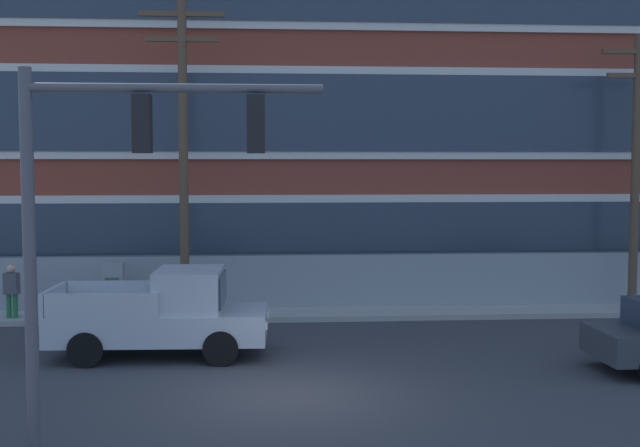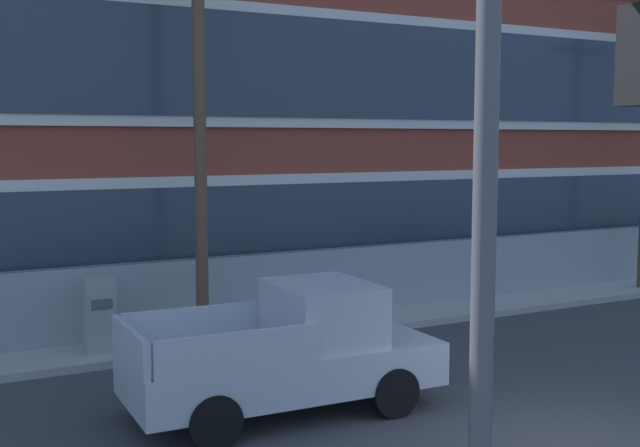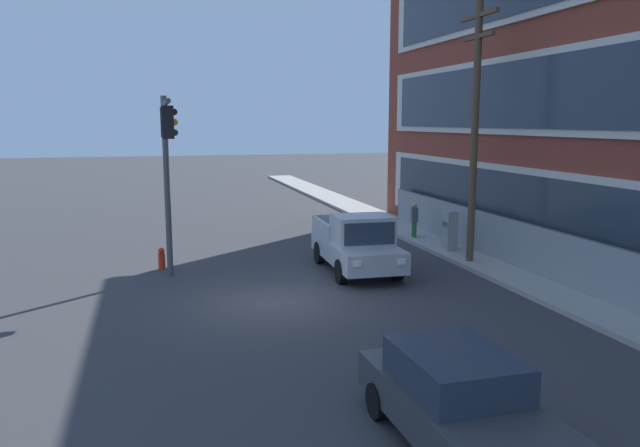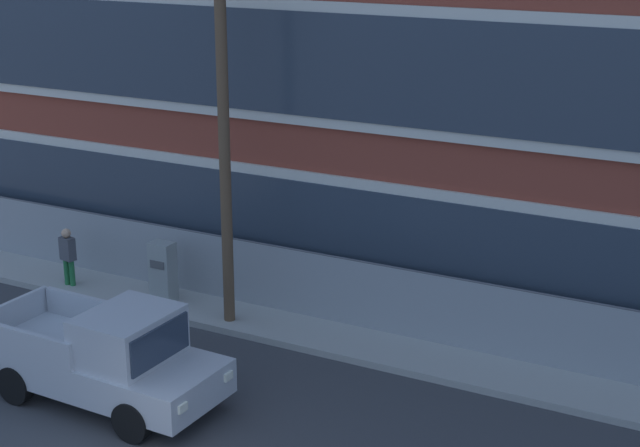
# 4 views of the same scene
# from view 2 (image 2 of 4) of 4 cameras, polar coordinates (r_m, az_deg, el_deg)

# --- Properties ---
(sidewalk_building_side) EXTENTS (80.00, 2.10, 0.16)m
(sidewalk_building_side) POSITION_cam_2_polar(r_m,az_deg,el_deg) (18.75, -0.77, -7.32)
(sidewalk_building_side) COLOR #9E9B93
(sidewalk_building_side) RESTS_ON ground
(brick_mill_building) EXTENTS (36.74, 10.04, 16.13)m
(brick_mill_building) POSITION_cam_2_polar(r_m,az_deg,el_deg) (25.02, -0.80, 14.44)
(brick_mill_building) COLOR brown
(brick_mill_building) RESTS_ON ground
(chain_link_fence) EXTENTS (32.99, 0.06, 1.80)m
(chain_link_fence) POSITION_cam_2_polar(r_m,az_deg,el_deg) (21.25, 8.79, -3.51)
(chain_link_fence) COLOR gray
(chain_link_fence) RESTS_ON ground
(traffic_signal_mast) EXTENTS (4.64, 0.43, 5.99)m
(traffic_signal_mast) POSITION_cam_2_polar(r_m,az_deg,el_deg) (7.53, 19.31, 4.26)
(traffic_signal_mast) COLOR #4C4C51
(traffic_signal_mast) RESTS_ON ground
(pickup_truck_silver) EXTENTS (5.11, 2.28, 2.07)m
(pickup_truck_silver) POSITION_cam_2_polar(r_m,az_deg,el_deg) (13.08, -2.10, -9.20)
(pickup_truck_silver) COLOR #B2B5BA
(pickup_truck_silver) RESTS_ON ground
(utility_pole_near_corner) EXTENTS (2.40, 0.26, 9.24)m
(utility_pole_near_corner) POSITION_cam_2_polar(r_m,az_deg,el_deg) (16.63, -8.56, 8.31)
(utility_pole_near_corner) COLOR brown
(utility_pole_near_corner) RESTS_ON ground
(electrical_cabinet) EXTENTS (0.59, 0.46, 1.69)m
(electrical_cabinet) POSITION_cam_2_polar(r_m,az_deg,el_deg) (16.64, -15.39, -6.55)
(electrical_cabinet) COLOR #939993
(electrical_cabinet) RESTS_ON ground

